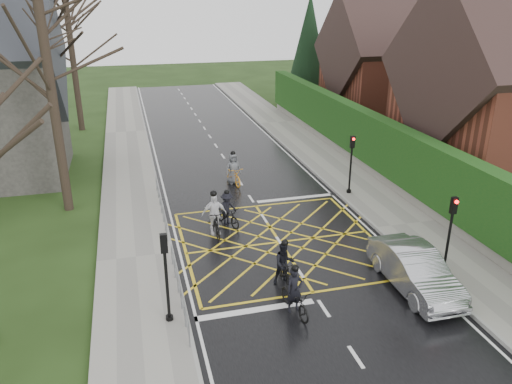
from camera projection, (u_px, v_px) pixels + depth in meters
name	position (u px, v px, depth m)	size (l,w,h in m)	color
ground	(280.00, 242.00, 21.30)	(120.00, 120.00, 0.00)	black
road	(280.00, 242.00, 21.29)	(9.00, 80.00, 0.01)	black
sidewalk_right	(406.00, 225.00, 22.68)	(3.00, 80.00, 0.15)	gray
sidewalk_left	(136.00, 258.00, 19.85)	(3.00, 80.00, 0.15)	gray
stone_wall	(379.00, 173.00, 28.39)	(0.50, 38.00, 0.70)	slate
hedge	(381.00, 144.00, 27.74)	(0.90, 38.00, 2.80)	#113E13
house_far	(392.00, 69.00, 39.33)	(9.80, 8.80, 10.30)	brown
conifer	(309.00, 51.00, 45.34)	(4.60, 4.60, 10.00)	black
tree_near	(44.00, 42.00, 21.63)	(9.24, 9.24, 11.44)	black
tree_mid	(41.00, 17.00, 28.32)	(10.08, 10.08, 12.48)	black
tree_far	(69.00, 33.00, 36.20)	(8.40, 8.40, 10.40)	black
railing_south	(179.00, 284.00, 16.76)	(0.05, 5.04, 1.03)	slate
railing_north	(161.00, 201.00, 23.50)	(0.05, 6.04, 1.03)	slate
traffic_light_ne	(351.00, 165.00, 25.65)	(0.24, 0.31, 3.21)	black
traffic_light_se	(449.00, 237.00, 18.11)	(0.24, 0.31, 3.21)	black
traffic_light_sw	(167.00, 279.00, 15.44)	(0.24, 0.31, 3.21)	black
cyclist_rear	(295.00, 297.00, 16.43)	(0.94, 1.88, 1.75)	black
cyclist_back	(285.00, 267.00, 18.02)	(0.82, 1.79, 1.77)	black
cyclist_mid	(227.00, 212.00, 22.73)	(1.27, 1.83, 1.69)	black
cyclist_front	(215.00, 219.00, 21.73)	(1.11, 2.06, 2.05)	black
cyclist_lead	(233.00, 173.00, 27.60)	(1.00, 2.04, 1.90)	orange
car	(415.00, 270.00, 17.71)	(1.58, 4.53, 1.49)	#ACAEB4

